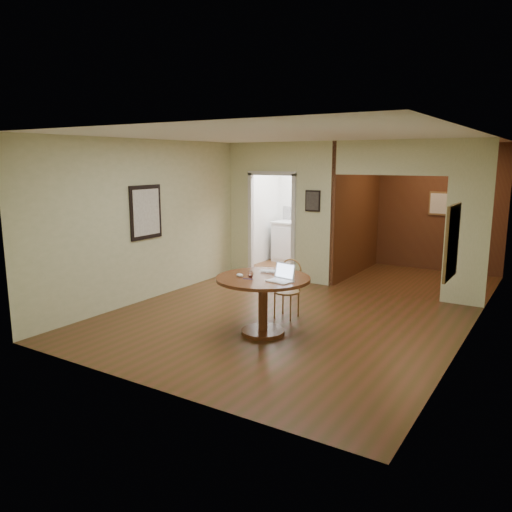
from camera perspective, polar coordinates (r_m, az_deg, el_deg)
The scene contains 11 objects.
floor at distance 7.38m, azimuth 2.02°, elevation -7.72°, with size 5.00×5.00×0.00m, color #463014.
room_shell at distance 10.03m, azimuth 8.68°, elevation 4.67°, with size 5.20×7.50×5.00m.
dining_table at distance 6.80m, azimuth 0.81°, elevation -4.13°, with size 1.28×1.28×0.80m.
chair at distance 7.58m, azimuth 3.74°, elevation -3.34°, with size 0.38×0.38×0.89m.
open_laptop at distance 6.54m, azimuth 3.02°, elevation -2.31°, with size 0.35×0.32×0.22m.
closed_laptop at distance 7.00m, azimuth 1.72°, elevation -1.83°, with size 0.33×0.21×0.03m, color #B8B7BC.
mouse at distance 6.75m, azimuth -1.87°, elevation -2.21°, with size 0.11×0.06×0.05m, color white.
wine_glass at distance 6.71m, azimuth -0.62°, elevation -2.11°, with size 0.08×0.08×0.09m, color white, non-canonical shape.
pen at distance 6.63m, azimuth -0.95°, elevation -2.64°, with size 0.01×0.01×0.13m, color #0D0D5D.
kitchen_cabinet at distance 11.50m, azimuth 6.74°, elevation 1.41°, with size 2.06×0.60×0.94m.
grocery_bag at distance 11.28m, azimuth 8.33°, elevation 4.26°, with size 0.26×0.22×0.26m, color tan.
Camera 1 is at (3.50, -6.05, 2.36)m, focal length 35.00 mm.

